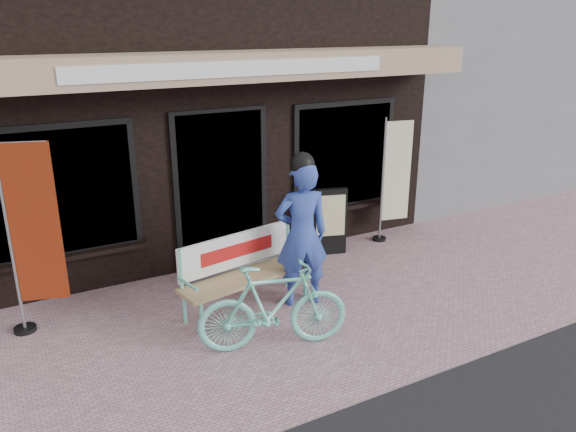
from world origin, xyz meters
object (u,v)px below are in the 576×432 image
person (302,232)px  bicycle (273,307)px  bench (243,266)px  nobori_cream (394,178)px  menu_stand (330,221)px  nobori_red (31,235)px

person → bicycle: person is taller
bench → nobori_cream: (2.97, 0.94, 0.47)m
bicycle → menu_stand: 2.65m
bench → nobori_cream: size_ratio=0.89×
bench → menu_stand: size_ratio=1.72×
bicycle → nobori_cream: nobori_cream is taller
bench → bicycle: (-0.09, -0.98, -0.06)m
nobori_cream → menu_stand: bearing=-166.1°
person → menu_stand: bearing=57.7°
person → nobori_cream: (2.31, 1.17, 0.08)m
nobori_cream → bench: bearing=-150.8°
menu_stand → nobori_cream: bearing=19.3°
bicycle → nobori_red: nobori_red is taller
nobori_red → menu_stand: 4.02m
bench → bicycle: bicycle is taller
bicycle → nobori_cream: 3.65m
bench → nobori_red: (-2.17, 0.56, 0.60)m
person → bicycle: size_ratio=1.19×
menu_stand → bench: bearing=-136.5°
nobori_cream → bicycle: bearing=-136.3°
nobori_cream → nobori_red: bearing=-164.2°
bench → bicycle: bearing=-106.0°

